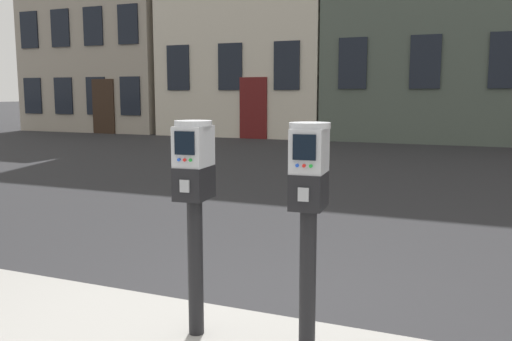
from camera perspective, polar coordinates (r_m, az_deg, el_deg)
parking_meter_near_kerb at (r=3.17m, az=-6.47°, el=-1.94°), size 0.23×0.26×1.27m
parking_meter_twin_adjacent at (r=2.90m, az=5.52°, el=-2.81°), size 0.23×0.26×1.27m
townhouse_brownstone at (r=25.42m, az=-13.84°, el=16.29°), size 6.41×5.99×10.57m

